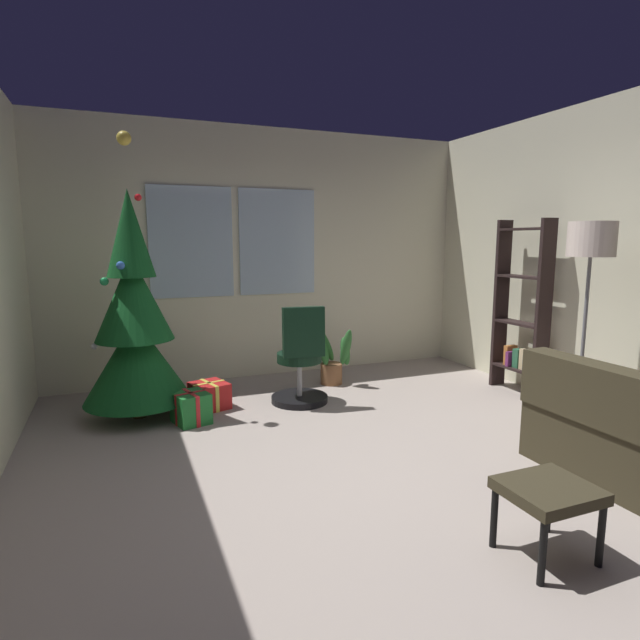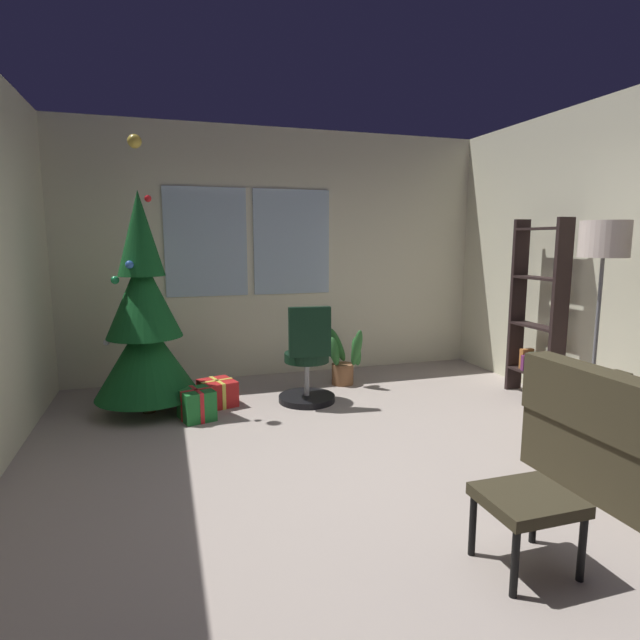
{
  "view_description": "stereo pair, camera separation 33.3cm",
  "coord_description": "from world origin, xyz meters",
  "px_view_note": "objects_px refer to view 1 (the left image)",
  "views": [
    {
      "loc": [
        -1.65,
        -2.7,
        1.59
      ],
      "look_at": [
        -0.15,
        1.02,
        0.96
      ],
      "focal_mm": 28.61,
      "sensor_mm": 36.0,
      "label": 1
    },
    {
      "loc": [
        -1.34,
        -2.81,
        1.59
      ],
      "look_at": [
        -0.15,
        1.02,
        0.96
      ],
      "focal_mm": 28.61,
      "sensor_mm": 36.0,
      "label": 2
    }
  ],
  "objects_px": {
    "footstool": "(548,496)",
    "bookshelf": "(521,317)",
    "gift_box_gold": "(202,390)",
    "floor_lamp": "(591,254)",
    "potted_plant": "(332,359)",
    "holiday_tree": "(135,327)",
    "office_chair": "(301,366)",
    "gift_box_red": "(209,395)",
    "gift_box_green": "(191,408)"
  },
  "relations": [
    {
      "from": "footstool",
      "to": "bookshelf",
      "type": "distance_m",
      "value": 3.03
    },
    {
      "from": "gift_box_gold",
      "to": "footstool",
      "type": "bearing_deg",
      "value": -70.15
    },
    {
      "from": "footstool",
      "to": "floor_lamp",
      "type": "distance_m",
      "value": 2.35
    },
    {
      "from": "bookshelf",
      "to": "potted_plant",
      "type": "bearing_deg",
      "value": 149.24
    },
    {
      "from": "holiday_tree",
      "to": "office_chair",
      "type": "height_order",
      "value": "holiday_tree"
    },
    {
      "from": "gift_box_red",
      "to": "floor_lamp",
      "type": "xyz_separation_m",
      "value": [
        2.8,
        -1.72,
        1.36
      ]
    },
    {
      "from": "holiday_tree",
      "to": "floor_lamp",
      "type": "distance_m",
      "value": 3.89
    },
    {
      "from": "office_chair",
      "to": "footstool",
      "type": "bearing_deg",
      "value": -83.44
    },
    {
      "from": "holiday_tree",
      "to": "office_chair",
      "type": "bearing_deg",
      "value": -6.86
    },
    {
      "from": "holiday_tree",
      "to": "floor_lamp",
      "type": "relative_size",
      "value": 1.43
    },
    {
      "from": "gift_box_gold",
      "to": "potted_plant",
      "type": "distance_m",
      "value": 1.44
    },
    {
      "from": "gift_box_gold",
      "to": "bookshelf",
      "type": "height_order",
      "value": "bookshelf"
    },
    {
      "from": "gift_box_gold",
      "to": "bookshelf",
      "type": "xyz_separation_m",
      "value": [
        3.13,
        -1.02,
        0.72
      ]
    },
    {
      "from": "gift_box_green",
      "to": "gift_box_gold",
      "type": "bearing_deg",
      "value": 73.1
    },
    {
      "from": "gift_box_red",
      "to": "office_chair",
      "type": "xyz_separation_m",
      "value": [
        0.86,
        -0.2,
        0.25
      ]
    },
    {
      "from": "gift_box_red",
      "to": "office_chair",
      "type": "height_order",
      "value": "office_chair"
    },
    {
      "from": "footstool",
      "to": "office_chair",
      "type": "xyz_separation_m",
      "value": [
        -0.32,
        2.77,
        0.05
      ]
    },
    {
      "from": "holiday_tree",
      "to": "gift_box_gold",
      "type": "relative_size",
      "value": 9.01
    },
    {
      "from": "footstool",
      "to": "potted_plant",
      "type": "distance_m",
      "value": 3.3
    },
    {
      "from": "holiday_tree",
      "to": "floor_lamp",
      "type": "bearing_deg",
      "value": -26.44
    },
    {
      "from": "holiday_tree",
      "to": "gift_box_gold",
      "type": "distance_m",
      "value": 1.03
    },
    {
      "from": "bookshelf",
      "to": "gift_box_gold",
      "type": "bearing_deg",
      "value": 161.99
    },
    {
      "from": "gift_box_green",
      "to": "floor_lamp",
      "type": "relative_size",
      "value": 0.21
    },
    {
      "from": "gift_box_red",
      "to": "potted_plant",
      "type": "distance_m",
      "value": 1.46
    },
    {
      "from": "gift_box_red",
      "to": "gift_box_gold",
      "type": "height_order",
      "value": "gift_box_red"
    },
    {
      "from": "footstool",
      "to": "holiday_tree",
      "type": "xyz_separation_m",
      "value": [
        -1.81,
        2.95,
        0.5
      ]
    },
    {
      "from": "gift_box_red",
      "to": "gift_box_green",
      "type": "xyz_separation_m",
      "value": [
        -0.22,
        -0.34,
        0.01
      ]
    },
    {
      "from": "holiday_tree",
      "to": "potted_plant",
      "type": "relative_size",
      "value": 3.8
    },
    {
      "from": "floor_lamp",
      "to": "potted_plant",
      "type": "distance_m",
      "value": 2.75
    },
    {
      "from": "potted_plant",
      "to": "footstool",
      "type": "bearing_deg",
      "value": -94.18
    },
    {
      "from": "holiday_tree",
      "to": "potted_plant",
      "type": "bearing_deg",
      "value": 9.43
    },
    {
      "from": "gift_box_green",
      "to": "potted_plant",
      "type": "relative_size",
      "value": 0.55
    },
    {
      "from": "gift_box_gold",
      "to": "office_chair",
      "type": "bearing_deg",
      "value": -31.1
    },
    {
      "from": "footstool",
      "to": "holiday_tree",
      "type": "distance_m",
      "value": 3.5
    },
    {
      "from": "floor_lamp",
      "to": "office_chair",
      "type": "bearing_deg",
      "value": 141.8
    },
    {
      "from": "bookshelf",
      "to": "floor_lamp",
      "type": "bearing_deg",
      "value": -107.0
    },
    {
      "from": "gift_box_red",
      "to": "potted_plant",
      "type": "xyz_separation_m",
      "value": [
        1.41,
        0.32,
        0.16
      ]
    },
    {
      "from": "gift_box_red",
      "to": "gift_box_gold",
      "type": "xyz_separation_m",
      "value": [
        -0.02,
        0.33,
        -0.04
      ]
    },
    {
      "from": "office_chair",
      "to": "floor_lamp",
      "type": "relative_size",
      "value": 0.56
    },
    {
      "from": "gift_box_green",
      "to": "potted_plant",
      "type": "xyz_separation_m",
      "value": [
        1.63,
        0.67,
        0.14
      ]
    },
    {
      "from": "floor_lamp",
      "to": "potted_plant",
      "type": "relative_size",
      "value": 2.65
    },
    {
      "from": "holiday_tree",
      "to": "bookshelf",
      "type": "distance_m",
      "value": 3.81
    },
    {
      "from": "holiday_tree",
      "to": "office_chair",
      "type": "relative_size",
      "value": 2.56
    },
    {
      "from": "gift_box_green",
      "to": "bookshelf",
      "type": "relative_size",
      "value": 0.2
    },
    {
      "from": "gift_box_green",
      "to": "gift_box_gold",
      "type": "height_order",
      "value": "gift_box_green"
    },
    {
      "from": "footstool",
      "to": "gift_box_red",
      "type": "bearing_deg",
      "value": 111.6
    },
    {
      "from": "gift_box_red",
      "to": "floor_lamp",
      "type": "bearing_deg",
      "value": -31.65
    },
    {
      "from": "gift_box_red",
      "to": "bookshelf",
      "type": "relative_size",
      "value": 0.22
    },
    {
      "from": "gift_box_red",
      "to": "gift_box_green",
      "type": "bearing_deg",
      "value": -122.59
    },
    {
      "from": "gift_box_gold",
      "to": "floor_lamp",
      "type": "relative_size",
      "value": 0.16
    }
  ]
}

